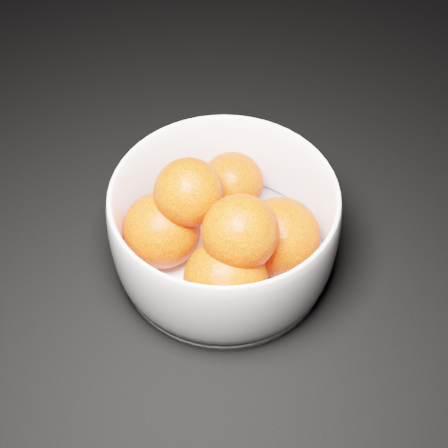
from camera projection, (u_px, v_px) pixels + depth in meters
The scene contains 2 objects.
bowl at pixel (224, 228), 0.54m from camera, with size 0.20×0.20×0.10m.
orange_pile at pixel (223, 231), 0.53m from camera, with size 0.16×0.16×0.10m.
Camera 1 is at (0.33, -0.06, 0.47)m, focal length 50.00 mm.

